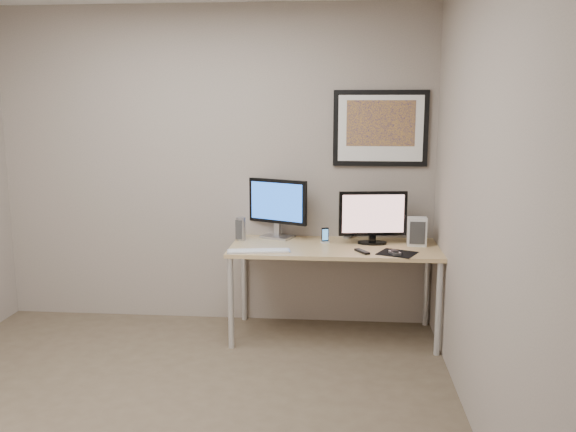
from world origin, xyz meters
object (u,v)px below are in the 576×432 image
(desk, at_px, (334,254))
(speaker_right, at_px, (347,228))
(speaker_left, at_px, (241,229))
(keyboard, at_px, (259,251))
(monitor_large, at_px, (277,206))
(monitor_tv, at_px, (373,216))
(framed_art, at_px, (381,128))
(fan_unit, at_px, (417,232))
(phone_dock, at_px, (325,235))

(desk, relative_size, speaker_right, 9.21)
(desk, height_order, speaker_left, speaker_left)
(speaker_left, relative_size, keyboard, 0.40)
(monitor_large, bearing_deg, speaker_right, 29.84)
(desk, relative_size, monitor_tv, 3.02)
(framed_art, relative_size, monitor_large, 1.51)
(fan_unit, bearing_deg, monitor_large, 173.58)
(desk, bearing_deg, framed_art, 43.46)
(framed_art, xyz_separation_m, keyboard, (-0.91, -0.58, -0.88))
(framed_art, bearing_deg, monitor_large, -174.53)
(monitor_large, relative_size, phone_dock, 3.95)
(speaker_left, bearing_deg, keyboard, -47.28)
(monitor_large, height_order, speaker_right, monitor_large)
(monitor_tv, bearing_deg, fan_unit, -11.75)
(framed_art, bearing_deg, speaker_right, -173.21)
(speaker_right, bearing_deg, framed_art, 8.42)
(keyboard, bearing_deg, phone_dock, 25.55)
(framed_art, xyz_separation_m, fan_unit, (0.28, -0.26, -0.78))
(phone_dock, bearing_deg, speaker_right, 30.48)
(speaker_left, xyz_separation_m, keyboard, (0.20, -0.39, -0.08))
(monitor_tv, relative_size, keyboard, 1.14)
(desk, height_order, fan_unit, fan_unit)
(phone_dock, distance_m, keyboard, 0.59)
(monitor_tv, height_order, fan_unit, monitor_tv)
(phone_dock, height_order, fan_unit, fan_unit)
(speaker_right, distance_m, phone_dock, 0.28)
(speaker_left, height_order, phone_dock, speaker_left)
(framed_art, relative_size, phone_dock, 5.97)
(desk, relative_size, phone_dock, 12.75)
(monitor_tv, xyz_separation_m, speaker_right, (-0.19, 0.21, -0.14))
(monitor_large, relative_size, monitor_tv, 0.93)
(monitor_large, distance_m, fan_unit, 1.13)
(speaker_left, xyz_separation_m, fan_unit, (1.39, -0.07, 0.02))
(monitor_large, bearing_deg, framed_art, 30.42)
(monitor_large, distance_m, keyboard, 0.57)
(speaker_right, xyz_separation_m, phone_dock, (-0.18, -0.21, -0.02))
(framed_art, distance_m, speaker_right, 0.84)
(monitor_large, relative_size, keyboard, 1.06)
(framed_art, relative_size, speaker_right, 4.32)
(desk, distance_m, speaker_left, 0.78)
(desk, bearing_deg, speaker_left, 169.27)
(monitor_large, xyz_separation_m, speaker_left, (-0.29, -0.11, -0.18))
(monitor_tv, distance_m, phone_dock, 0.40)
(desk, xyz_separation_m, framed_art, (0.35, 0.33, 0.96))
(framed_art, bearing_deg, desk, -136.54)
(speaker_left, bearing_deg, monitor_large, 37.18)
(framed_art, distance_m, speaker_left, 1.37)
(monitor_tv, xyz_separation_m, keyboard, (-0.85, -0.34, -0.21))
(phone_dock, relative_size, fan_unit, 0.57)
(keyboard, bearing_deg, fan_unit, 5.49)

